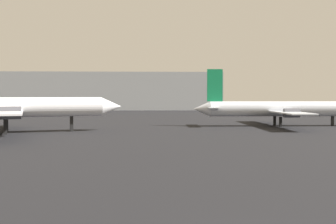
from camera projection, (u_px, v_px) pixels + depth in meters
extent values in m
cylinder|color=white|center=(15.00, 107.00, 55.95)|extent=(23.56, 9.47, 2.75)
cone|color=white|center=(111.00, 106.00, 60.37)|extent=(3.69, 3.51, 2.75)
cube|color=white|center=(6.00, 110.00, 55.58)|extent=(12.51, 28.65, 0.22)
cylinder|color=#4C4C54|center=(13.00, 110.00, 60.93)|extent=(3.05, 2.32, 1.62)
cylinder|color=#4C4C54|center=(10.00, 113.00, 50.70)|extent=(3.05, 2.32, 1.62)
cube|color=black|center=(72.00, 124.00, 58.56)|extent=(0.56, 0.56, 2.17)
cube|color=black|center=(7.00, 124.00, 57.35)|extent=(0.56, 0.56, 2.17)
cube|color=black|center=(5.00, 126.00, 53.96)|extent=(0.56, 0.56, 2.17)
cylinder|color=silver|center=(285.00, 109.00, 68.78)|extent=(25.61, 2.71, 2.53)
cone|color=silver|center=(202.00, 109.00, 68.25)|extent=(2.80, 2.55, 2.53)
cube|color=silver|center=(278.00, 111.00, 68.75)|extent=(4.00, 24.94, 0.20)
cube|color=silver|center=(212.00, 107.00, 68.30)|extent=(2.00, 6.84, 0.13)
cube|color=#147F4C|center=(215.00, 85.00, 68.17)|extent=(2.60, 0.26, 5.40)
cylinder|color=#4C4C54|center=(274.00, 111.00, 73.51)|extent=(2.45, 1.48, 1.46)
cylinder|color=#4C4C54|center=(292.00, 113.00, 64.06)|extent=(2.45, 1.48, 1.46)
cube|color=black|center=(332.00, 121.00, 69.18)|extent=(0.41, 0.41, 1.66)
cube|color=black|center=(275.00, 121.00, 70.44)|extent=(0.41, 0.41, 1.66)
cube|color=black|center=(281.00, 122.00, 67.19)|extent=(0.41, 0.41, 1.66)
cube|color=#999EA3|center=(106.00, 91.00, 151.21)|extent=(84.22, 21.76, 13.44)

